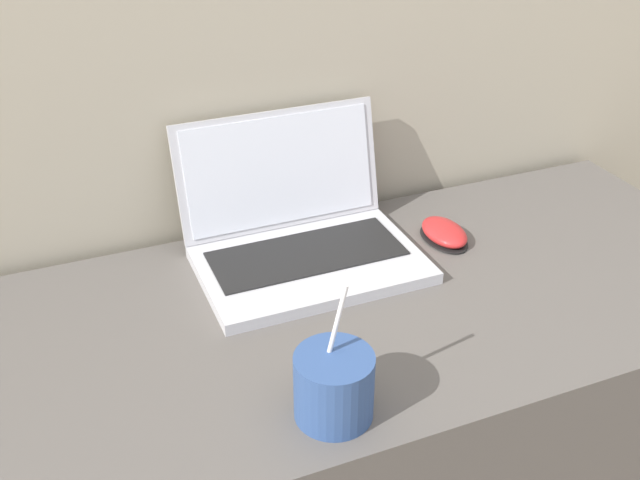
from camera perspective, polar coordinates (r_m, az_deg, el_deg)
name	(u,v)px	position (r m, az deg, el deg)	size (l,w,h in m)	color
desk	(369,458)	(1.42, 3.72, -16.23)	(1.31, 0.58, 0.71)	#5B5651
laptop	(300,232)	(1.26, -1.55, 0.64)	(0.36, 0.30, 0.22)	silver
drink_cup	(334,385)	(0.95, 1.07, -10.97)	(0.10, 0.10, 0.19)	#33518C
computer_mouse	(444,233)	(1.34, 9.44, 0.53)	(0.07, 0.11, 0.03)	black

